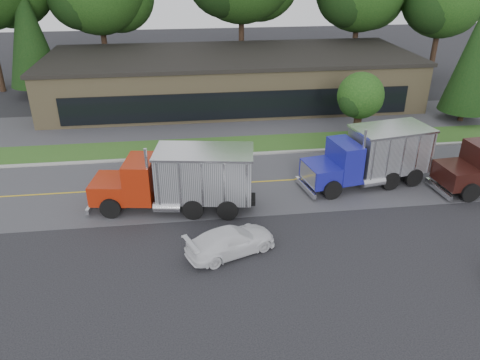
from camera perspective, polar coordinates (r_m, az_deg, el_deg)
The scene contains 13 objects.
ground at distance 20.49m, azimuth 1.57°, elevation -11.80°, with size 140.00×140.00×0.00m, color #333338.
road at distance 28.05m, azimuth -1.24°, elevation -0.45°, with size 60.00×8.00×0.02m, color #59595E.
center_line at distance 28.05m, azimuth -1.24°, elevation -0.45°, with size 60.00×0.12×0.01m, color gold.
curb at distance 31.84m, azimuth -2.07°, elevation 2.94°, with size 60.00×0.30×0.12m, color #9E9E99.
grass_verge at distance 33.49m, azimuth -2.37°, elevation 4.16°, with size 60.00×3.40×0.03m, color #285C1F.
far_parking at distance 38.15m, azimuth -3.06°, elevation 6.97°, with size 60.00×7.00×0.02m, color #59595E.
strip_mall at distance 43.47m, azimuth -1.09°, elevation 12.20°, with size 32.00×12.00×4.00m, color #877652.
evergreen_left at distance 48.28m, azimuth -24.42°, elevation 16.14°, with size 4.73×4.73×10.76m.
evergreen_right at distance 41.47m, azimuth 26.56°, elevation 12.96°, with size 3.94×3.94×8.96m.
tree_verge at distance 34.75m, azimuth 14.51°, elevation 9.69°, with size 3.49×3.29×4.98m.
dump_truck_red at distance 24.85m, azimuth -7.04°, elevation 0.28°, with size 8.84×3.85×3.36m.
dump_truck_blue at distance 28.55m, azimuth 15.97°, elevation 2.97°, with size 7.79×3.84×3.36m.
rally_car at distance 21.65m, azimuth -1.12°, elevation -7.42°, with size 1.74×4.28×1.24m, color white.
Camera 1 is at (-2.62, -15.89, 12.67)m, focal length 35.00 mm.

